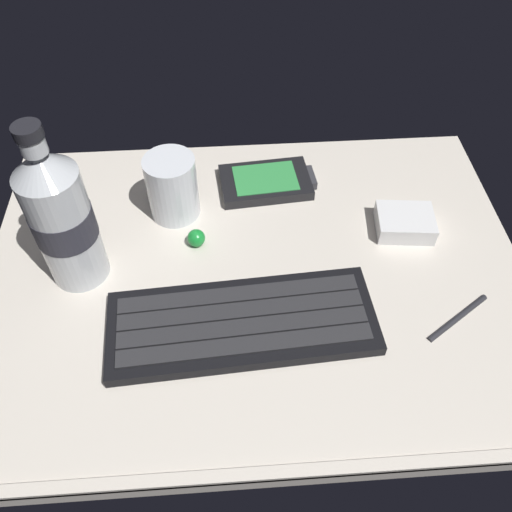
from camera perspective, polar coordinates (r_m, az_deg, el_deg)
name	(u,v)px	position (r cm, az deg, el deg)	size (l,w,h in cm)	color
ground_plane	(256,279)	(64.60, 0.01, -2.44)	(64.00, 48.00, 2.80)	beige
keyboard	(242,323)	(58.87, -1.46, -7.06)	(29.62, 12.75, 1.70)	black
handheld_device	(266,182)	(73.84, 1.12, 7.84)	(13.25, 8.63, 1.50)	black
juice_cup	(173,189)	(68.89, -8.81, 7.01)	(6.40, 6.40, 8.50)	silver
water_bottle	(62,218)	(60.96, -19.88, 3.81)	(6.73, 6.73, 20.80)	silver
charger_block	(405,223)	(70.20, 15.46, 3.42)	(7.00, 5.60, 2.40)	white
trackball_mouse	(196,238)	(66.45, -6.33, 1.91)	(2.20, 2.20, 2.20)	#198C33
stylus_pen	(458,316)	(63.89, 20.62, -6.00)	(0.70, 0.70, 9.50)	#26262B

